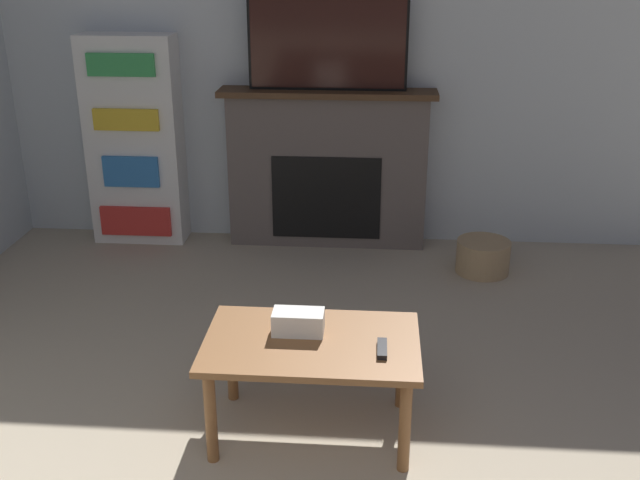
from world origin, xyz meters
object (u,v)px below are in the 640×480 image
object	(u,v)px
bookshelf	(135,141)
coffee_table	(312,353)
fireplace	(327,168)
tv	(328,43)
storage_basket	(483,256)

from	to	relation	value
bookshelf	coffee_table	bearing A→B (deg)	-57.25
fireplace	tv	bearing A→B (deg)	-90.00
tv	bookshelf	xyz separation A→B (m)	(-1.35, -0.00, -0.68)
tv	coffee_table	distance (m)	2.46
fireplace	tv	size ratio (longest dim) A/B	1.40
bookshelf	tv	bearing A→B (deg)	0.12
tv	bookshelf	distance (m)	1.52
fireplace	coffee_table	size ratio (longest dim) A/B	1.61
tv	coffee_table	size ratio (longest dim) A/B	1.15
bookshelf	storage_basket	distance (m)	2.52
tv	storage_basket	bearing A→B (deg)	-21.96
coffee_table	fireplace	bearing A→B (deg)	92.20
bookshelf	storage_basket	bearing A→B (deg)	-9.95
tv	storage_basket	world-z (taller)	tv
storage_basket	bookshelf	bearing A→B (deg)	170.05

